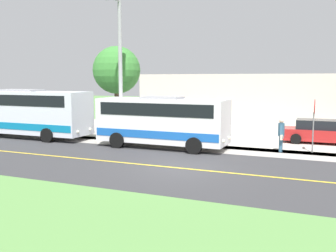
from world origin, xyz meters
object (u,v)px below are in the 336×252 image
at_px(parked_car_near, 319,132).
at_px(street_light_pole, 119,65).
at_px(pedestrian_with_bags, 281,134).
at_px(transit_bus_rear, 22,111).
at_px(stop_sign, 314,117).
at_px(commercial_building, 259,97).
at_px(shuttle_bus_front, 162,120).
at_px(tree_curbside, 117,71).

bearing_deg(parked_car_near, street_light_pole, -67.50).
distance_m(pedestrian_with_bags, street_light_pole, 10.27).
xyz_separation_m(transit_bus_rear, parked_car_near, (-5.10, 18.81, -1.09)).
bearing_deg(stop_sign, commercial_building, -160.44).
distance_m(transit_bus_rear, commercial_building, 21.41).
bearing_deg(transit_bus_rear, shuttle_bus_front, 89.79).
bearing_deg(commercial_building, shuttle_bus_front, -8.98).
relative_size(shuttle_bus_front, pedestrian_with_bags, 4.20).
bearing_deg(tree_curbside, shuttle_bus_front, 57.82).
bearing_deg(parked_car_near, pedestrian_with_bags, -25.47).
bearing_deg(pedestrian_with_bags, transit_bus_rear, -85.96).
distance_m(shuttle_bus_front, stop_sign, 8.28).
distance_m(pedestrian_with_bags, tree_curbside, 11.85).
distance_m(pedestrian_with_bags, stop_sign, 1.93).
bearing_deg(pedestrian_with_bags, shuttle_bus_front, -79.23).
xyz_separation_m(pedestrian_with_bags, commercial_building, (-15.71, -3.83, 1.19)).
distance_m(transit_bus_rear, parked_car_near, 19.52).
bearing_deg(transit_bus_rear, pedestrian_with_bags, 94.04).
distance_m(stop_sign, tree_curbside, 13.11).
bearing_deg(parked_car_near, shuttle_bus_front, -58.42).
distance_m(tree_curbside, commercial_building, 15.99).
xyz_separation_m(street_light_pole, tree_curbside, (-2.51, -1.67, -0.26)).
bearing_deg(pedestrian_with_bags, street_light_pole, -85.14).
xyz_separation_m(transit_bus_rear, commercial_building, (-16.90, 13.13, 0.40)).
xyz_separation_m(stop_sign, commercial_building, (-15.30, -5.44, 0.21)).
height_order(transit_bus_rear, commercial_building, commercial_building).
height_order(transit_bus_rear, tree_curbside, tree_curbside).
xyz_separation_m(parked_car_near, tree_curbside, (2.20, -13.04, 3.82)).
distance_m(transit_bus_rear, pedestrian_with_bags, 17.02).
height_order(shuttle_bus_front, pedestrian_with_bags, shuttle_bus_front).
relative_size(shuttle_bus_front, stop_sign, 2.65).
bearing_deg(stop_sign, transit_bus_rear, -85.06).
bearing_deg(commercial_building, stop_sign, 19.56).
bearing_deg(transit_bus_rear, commercial_building, 142.17).
bearing_deg(street_light_pole, parked_car_near, 112.50).
bearing_deg(shuttle_bus_front, tree_curbside, -122.18).
relative_size(shuttle_bus_front, street_light_pole, 0.88).
relative_size(tree_curbside, commercial_building, 0.30).
height_order(shuttle_bus_front, parked_car_near, shuttle_bus_front).
bearing_deg(shuttle_bus_front, parked_car_near, 121.58).
height_order(shuttle_bus_front, commercial_building, commercial_building).
distance_m(street_light_pole, tree_curbside, 3.03).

